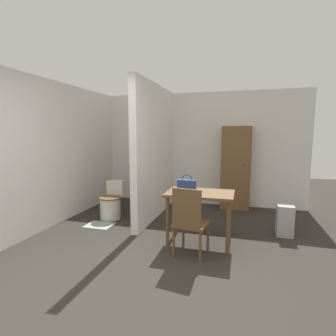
% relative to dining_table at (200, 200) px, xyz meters
% --- Properties ---
extents(ground_plane, '(16.00, 16.00, 0.00)m').
position_rel_dining_table_xyz_m(ground_plane, '(-0.57, -1.42, -0.65)').
color(ground_plane, '#2D2823').
extents(wall_back, '(4.98, 0.12, 2.50)m').
position_rel_dining_table_xyz_m(wall_back, '(-0.57, 2.26, 0.60)').
color(wall_back, white).
rests_on(wall_back, ground_plane).
extents(wall_left, '(0.12, 4.62, 2.50)m').
position_rel_dining_table_xyz_m(wall_left, '(-2.62, 0.39, 0.60)').
color(wall_left, white).
rests_on(wall_left, ground_plane).
extents(partition_wall, '(0.12, 2.20, 2.50)m').
position_rel_dining_table_xyz_m(partition_wall, '(-1.04, 1.10, 0.60)').
color(partition_wall, white).
rests_on(partition_wall, ground_plane).
extents(dining_table, '(0.95, 0.62, 0.76)m').
position_rel_dining_table_xyz_m(dining_table, '(0.00, 0.00, 0.00)').
color(dining_table, brown).
rests_on(dining_table, ground_plane).
extents(wooden_chair, '(0.48, 0.48, 0.92)m').
position_rel_dining_table_xyz_m(wooden_chair, '(-0.06, -0.45, -0.16)').
color(wooden_chair, brown).
rests_on(wooden_chair, ground_plane).
extents(toilet, '(0.41, 0.56, 0.69)m').
position_rel_dining_table_xyz_m(toilet, '(-1.80, 0.70, -0.37)').
color(toilet, silver).
rests_on(toilet, ground_plane).
extents(handbag, '(0.26, 0.10, 0.26)m').
position_rel_dining_table_xyz_m(handbag, '(-0.18, -0.07, 0.21)').
color(handbag, navy).
rests_on(handbag, dining_table).
extents(wooden_cabinet, '(0.60, 0.36, 1.75)m').
position_rel_dining_table_xyz_m(wooden_cabinet, '(0.44, 2.01, 0.22)').
color(wooden_cabinet, brown).
rests_on(wooden_cabinet, ground_plane).
extents(bath_mat, '(0.47, 0.36, 0.01)m').
position_rel_dining_table_xyz_m(bath_mat, '(-1.80, 0.24, -0.65)').
color(bath_mat, '#99A899').
rests_on(bath_mat, ground_plane).
extents(space_heater, '(0.24, 0.24, 0.49)m').
position_rel_dining_table_xyz_m(space_heater, '(1.25, 0.64, -0.41)').
color(space_heater, '#9E9EA3').
rests_on(space_heater, ground_plane).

